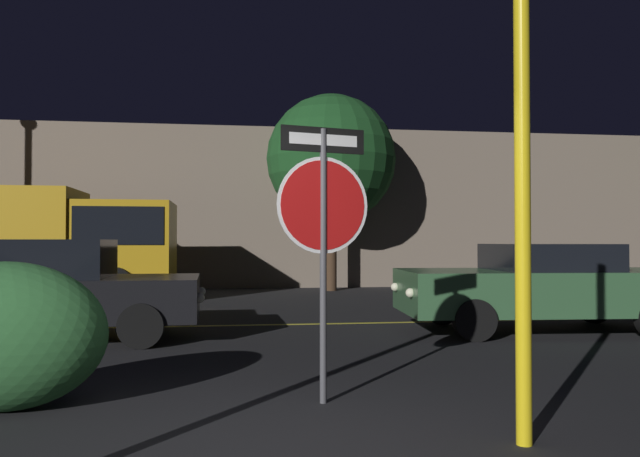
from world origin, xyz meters
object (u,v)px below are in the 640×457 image
yellow_pole_right (523,216)px  hedge_bush_2 (4,336)px  delivery_truck (52,239)px  tree_1 (331,160)px  stop_sign (323,209)px  passing_car_2 (60,291)px  passing_car_3 (541,286)px

yellow_pole_right → hedge_bush_2: yellow_pole_right is taller
yellow_pole_right → hedge_bush_2: bearing=160.0°
delivery_truck → tree_1: bearing=106.7°
stop_sign → tree_1: 12.59m
hedge_bush_2 → passing_car_2: bearing=98.3°
hedge_bush_2 → passing_car_3: (6.71, 3.72, 0.08)m
yellow_pole_right → passing_car_2: 6.90m
yellow_pole_right → passing_car_3: (2.80, 5.14, -0.89)m
stop_sign → yellow_pole_right: 1.79m
delivery_truck → tree_1: (7.04, 2.20, 2.29)m
stop_sign → passing_car_2: stop_sign is taller
yellow_pole_right → passing_car_2: yellow_pole_right is taller
hedge_bush_2 → stop_sign: bearing=-2.6°
yellow_pole_right → delivery_truck: size_ratio=0.55×
hedge_bush_2 → passing_car_2: 3.82m
hedge_bush_2 → passing_car_3: size_ratio=0.37×
yellow_pole_right → passing_car_3: yellow_pole_right is taller
passing_car_3 → tree_1: bearing=17.4°
stop_sign → delivery_truck: size_ratio=0.42×
delivery_truck → stop_sign: bearing=25.9°
yellow_pole_right → passing_car_3: 5.92m
passing_car_3 → stop_sign: bearing=137.5°
hedge_bush_2 → passing_car_2: size_ratio=0.42×
passing_car_3 → tree_1: tree_1 is taller
passing_car_3 → delivery_truck: delivery_truck is taller
passing_car_3 → delivery_truck: size_ratio=0.78×
passing_car_2 → tree_1: 10.33m
yellow_pole_right → stop_sign: bearing=133.3°
passing_car_2 → tree_1: (5.23, 8.37, 3.05)m
passing_car_3 → hedge_bush_2: bearing=122.9°
stop_sign → delivery_truck: (-5.04, 10.07, -0.22)m
hedge_bush_2 → delivery_truck: size_ratio=0.29×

